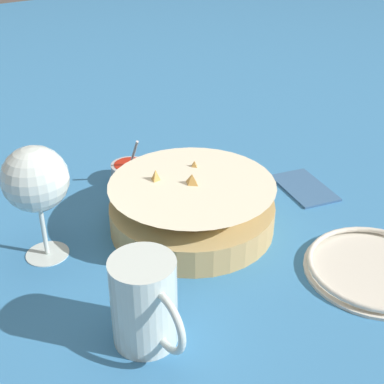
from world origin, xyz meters
name	(u,v)px	position (x,y,z in m)	size (l,w,h in m)	color
ground_plane	(201,218)	(0.00, 0.00, 0.00)	(4.00, 4.00, 0.00)	teal
food_basket	(192,207)	(0.01, -0.03, 0.04)	(0.26, 0.26, 0.10)	tan
sauce_cup	(130,172)	(-0.18, -0.03, 0.02)	(0.07, 0.07, 0.10)	#B7B7BC
wine_glass	(36,182)	(-0.05, -0.25, 0.12)	(0.09, 0.09, 0.18)	silver
beer_mug	(145,305)	(0.18, -0.22, 0.05)	(0.12, 0.08, 0.12)	silver
side_plate	(376,268)	(0.26, 0.12, 0.01)	(0.20, 0.20, 0.01)	silver
napkin	(304,187)	(0.03, 0.21, 0.00)	(0.14, 0.10, 0.01)	#38608E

